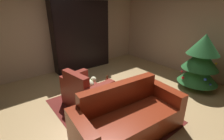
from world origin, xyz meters
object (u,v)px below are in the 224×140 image
at_px(couch_red, 128,118).
at_px(book_stack_on_table, 107,92).
at_px(armchair_red, 86,93).
at_px(coffee_table, 105,95).
at_px(decorated_tree, 201,61).
at_px(bottle_on_table, 107,83).
at_px(bookshelf_unit, 85,36).

distance_m(couch_red, book_stack_on_table, 0.74).
height_order(armchair_red, book_stack_on_table, armchair_red).
relative_size(armchair_red, coffee_table, 1.42).
relative_size(coffee_table, decorated_tree, 0.55).
xyz_separation_m(couch_red, book_stack_on_table, (-0.72, 0.08, 0.16)).
distance_m(coffee_table, bottle_on_table, 0.26).
xyz_separation_m(armchair_red, book_stack_on_table, (0.42, 0.24, 0.15)).
relative_size(coffee_table, book_stack_on_table, 3.88).
bearing_deg(armchair_red, bookshelf_unit, 150.43).
height_order(book_stack_on_table, bottle_on_table, bottle_on_table).
bearing_deg(couch_red, coffee_table, 175.06).
bearing_deg(couch_red, book_stack_on_table, 173.65).
relative_size(coffee_table, bottle_on_table, 2.64).
bearing_deg(decorated_tree, bottle_on_table, -108.87).
height_order(couch_red, book_stack_on_table, couch_red).
bearing_deg(couch_red, armchair_red, -171.78).
relative_size(couch_red, bottle_on_table, 6.66).
relative_size(armchair_red, bottle_on_table, 3.74).
relative_size(bottle_on_table, decorated_tree, 0.21).
xyz_separation_m(armchair_red, bottle_on_table, (0.25, 0.39, 0.22)).
height_order(book_stack_on_table, decorated_tree, decorated_tree).
distance_m(coffee_table, book_stack_on_table, 0.08).
bearing_deg(bookshelf_unit, decorated_tree, 26.14).
xyz_separation_m(book_stack_on_table, decorated_tree, (0.63, 2.49, 0.28)).
relative_size(bookshelf_unit, bottle_on_table, 7.44).
height_order(bookshelf_unit, bottle_on_table, bookshelf_unit).
height_order(armchair_red, decorated_tree, decorated_tree).
bearing_deg(bottle_on_table, bookshelf_unit, 161.09).
xyz_separation_m(coffee_table, book_stack_on_table, (0.03, 0.02, 0.08)).
bearing_deg(book_stack_on_table, bottle_on_table, 140.12).
relative_size(couch_red, coffee_table, 2.52).
relative_size(armchair_red, decorated_tree, 0.77).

